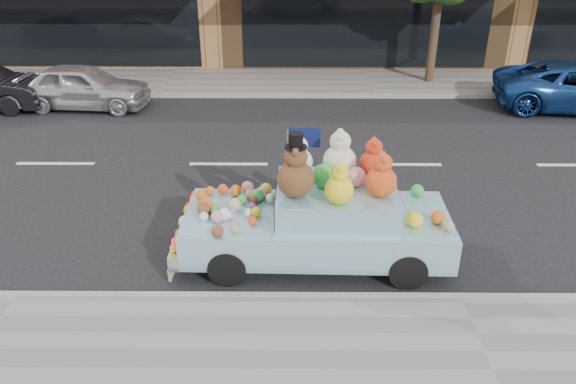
{
  "coord_description": "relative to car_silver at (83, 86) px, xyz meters",
  "views": [
    {
      "loc": [
        -2.54,
        -11.77,
        5.34
      ],
      "look_at": [
        -2.6,
        -3.82,
        1.25
      ],
      "focal_mm": 35.0,
      "sensor_mm": 36.0,
      "label": 1
    }
  ],
  "objects": [
    {
      "name": "car_silver",
      "position": [
        0.0,
        0.0,
        0.0
      ],
      "size": [
        3.87,
        1.8,
        1.28
      ],
      "primitive_type": "imported",
      "rotation": [
        0.0,
        0.0,
        1.49
      ],
      "color": "#BDBCC2",
      "rests_on": "ground"
    },
    {
      "name": "far_sidewalk",
      "position": [
        8.58,
        2.5,
        -0.58
      ],
      "size": [
        60.0,
        3.0,
        0.12
      ],
      "primitive_type": "cube",
      "color": "gray",
      "rests_on": "ground"
    },
    {
      "name": "far_kerb",
      "position": [
        8.58,
        1.0,
        -0.58
      ],
      "size": [
        60.0,
        0.12,
        0.13
      ],
      "primitive_type": "cube",
      "color": "gray",
      "rests_on": "ground"
    },
    {
      "name": "art_car",
      "position": [
        6.48,
        -7.81,
        0.17
      ],
      "size": [
        4.52,
        1.86,
        2.38
      ],
      "rotation": [
        0.0,
        0.0,
        -0.02
      ],
      "color": "black",
      "rests_on": "ground"
    },
    {
      "name": "near_sidewalk",
      "position": [
        8.58,
        -10.5,
        -0.58
      ],
      "size": [
        60.0,
        3.0,
        0.12
      ],
      "primitive_type": "cube",
      "color": "gray",
      "rests_on": "ground"
    },
    {
      "name": "near_kerb",
      "position": [
        8.58,
        -9.0,
        -0.58
      ],
      "size": [
        60.0,
        0.12,
        0.13
      ],
      "primitive_type": "cube",
      "color": "gray",
      "rests_on": "ground"
    },
    {
      "name": "ground",
      "position": [
        8.58,
        -4.0,
        -0.64
      ],
      "size": [
        120.0,
        120.0,
        0.0
      ],
      "primitive_type": "plane",
      "color": "black",
      "rests_on": "ground"
    }
  ]
}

